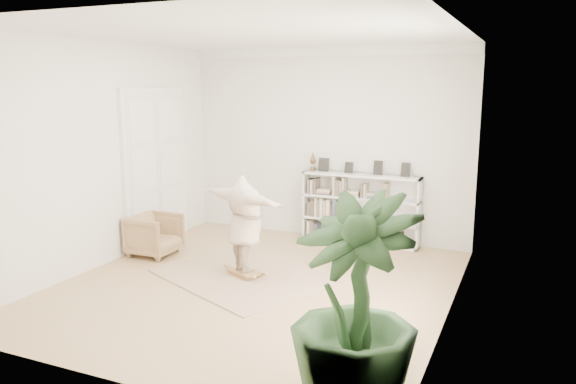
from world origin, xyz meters
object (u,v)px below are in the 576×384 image
object	(u,v)px
bookshelf	(360,210)
person	(245,221)
armchair	(154,235)
houseplant	(354,307)
rocker_board	(245,272)

from	to	relation	value
bookshelf	person	xyz separation A→B (m)	(-1.07, -2.53, 0.24)
armchair	houseplant	world-z (taller)	houseplant
bookshelf	rocker_board	size ratio (longest dim) A/B	3.66
bookshelf	person	bearing A→B (deg)	-112.93
bookshelf	rocker_board	world-z (taller)	bookshelf
bookshelf	houseplant	distance (m)	5.59
armchair	houseplant	distance (m)	5.62
armchair	person	bearing A→B (deg)	-100.35
armchair	rocker_board	world-z (taller)	armchair
bookshelf	armchair	bearing A→B (deg)	-144.53
rocker_board	person	distance (m)	0.81
rocker_board	person	size ratio (longest dim) A/B	0.33
bookshelf	houseplant	bearing A→B (deg)	-74.07
houseplant	armchair	bearing A→B (deg)	145.05
armchair	houseplant	bearing A→B (deg)	-124.87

